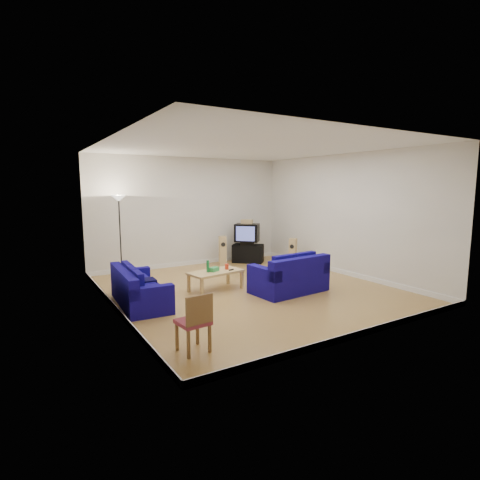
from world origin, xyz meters
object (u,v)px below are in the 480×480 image
coffee_table (216,273)px  tv_stand (248,253)px  sofa_three_seat (138,291)px  television (247,233)px  sofa_loveseat (291,278)px

coffee_table → tv_stand: tv_stand is taller
sofa_three_seat → coffee_table: sofa_three_seat is taller
coffee_table → television: (2.30, 2.31, 0.55)m
sofa_three_seat → television: size_ratio=2.19×
sofa_three_seat → coffee_table: (1.82, 0.13, 0.12)m
television → sofa_three_seat: bearing=-106.2°
sofa_three_seat → sofa_loveseat: 3.29m
coffee_table → tv_stand: bearing=44.7°
tv_stand → coffee_table: bearing=-90.5°
tv_stand → television: bearing=-109.7°
television → sofa_loveseat: bearing=-62.9°
sofa_three_seat → television: 4.84m
coffee_table → television: television is taller
sofa_loveseat → television: size_ratio=1.97×
sofa_loveseat → television: television is taller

